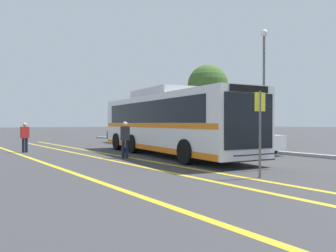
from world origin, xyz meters
name	(u,v)px	position (x,y,z in m)	size (l,w,h in m)	color
ground_plane	(190,157)	(0.00, 0.00, 0.00)	(220.00, 220.00, 0.00)	#38383A
lane_strip_0	(130,158)	(-1.46, -2.46, 0.00)	(0.20, 31.81, 0.01)	gold
lane_strip_1	(106,159)	(-1.46, -3.66, 0.00)	(0.20, 31.81, 0.01)	gold
lane_strip_2	(47,164)	(-1.46, -6.26, 0.00)	(0.20, 31.81, 0.01)	gold
curb_strip	(236,149)	(-1.46, 4.79, 0.07)	(39.81, 0.36, 0.15)	#99999E
transit_bus	(168,121)	(-1.47, -0.25, 1.71)	(12.31, 4.05, 3.39)	silver
parked_car_0	(128,134)	(-11.14, 2.87, 0.74)	(4.53, 2.28, 1.48)	navy
parked_car_1	(170,136)	(-5.91, 3.21, 0.74)	(4.18, 2.07, 1.50)	silver
parked_car_2	(241,139)	(0.20, 3.32, 0.75)	(4.32, 1.90, 1.47)	silver
pedestrian_0	(125,137)	(-1.49, -2.70, 0.96)	(0.37, 0.47, 1.69)	#191E38
pedestrian_1	(25,136)	(-7.28, -5.77, 0.92)	(0.27, 0.44, 1.63)	#191E38
bus_stop_sign	(260,123)	(5.68, -2.10, 1.63)	(0.08, 0.40, 2.59)	#59595E
street_lamp	(264,71)	(-0.43, 6.07, 4.70)	(0.43, 0.43, 7.18)	#59595E
tree_0	(208,85)	(-8.70, 9.29, 4.85)	(3.47, 3.47, 6.61)	#513823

